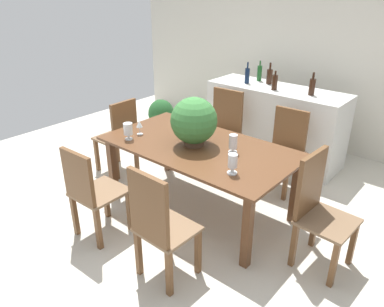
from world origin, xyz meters
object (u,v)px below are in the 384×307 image
chair_near_right (158,224)px  wine_bottle_green (275,82)px  chair_head_end (120,134)px  crystal_vase_left (233,143)px  crystal_vase_center_near (233,162)px  wine_bottle_amber (259,73)px  flower_centerpiece (194,121)px  chair_near_left (91,190)px  wine_bottle_dark (247,75)px  chair_foot_end (318,206)px  dining_table (199,154)px  chair_far_left (223,125)px  wine_bottle_clear (269,76)px  chair_far_right (285,146)px  wine_glass (139,124)px  wine_bottle_tall (312,86)px  potted_plant_floor (161,115)px  crystal_vase_right (128,130)px  kitchen_counter (274,123)px

chair_near_right → wine_bottle_green: bearing=-78.3°
chair_head_end → wine_bottle_green: wine_bottle_green is taller
crystal_vase_left → crystal_vase_center_near: (0.24, -0.36, 0.00)m
wine_bottle_amber → wine_bottle_green: size_ratio=1.14×
flower_centerpiece → chair_near_left: bearing=-111.1°
chair_head_end → wine_bottle_dark: (0.78, 1.60, 0.57)m
chair_foot_end → wine_bottle_dark: bearing=50.9°
dining_table → wine_bottle_dark: (-0.49, 1.60, 0.44)m
wine_bottle_dark → chair_far_left: bearing=-85.8°
chair_head_end → wine_bottle_clear: size_ratio=3.41×
chair_near_left → chair_far_right: size_ratio=1.00×
dining_table → crystal_vase_left: size_ratio=10.62×
chair_near_left → wine_bottle_clear: size_ratio=3.28×
chair_far_left → chair_near_right: bearing=-69.7°
wine_glass → wine_bottle_tall: size_ratio=0.56×
crystal_vase_center_near → wine_bottle_tall: wine_bottle_tall is taller
wine_bottle_dark → potted_plant_floor: 1.58m
crystal_vase_right → wine_bottle_green: size_ratio=0.74×
chair_near_left → crystal_vase_left: size_ratio=5.05×
crystal_vase_left → wine_bottle_dark: size_ratio=0.65×
wine_bottle_dark → wine_glass: bearing=-96.1°
kitchen_counter → wine_bottle_amber: wine_bottle_amber is taller
flower_centerpiece → wine_bottle_green: size_ratio=2.04×
flower_centerpiece → potted_plant_floor: bearing=143.8°
crystal_vase_right → kitchen_counter: kitchen_counter is taller
crystal_vase_center_near → wine_bottle_tall: 1.93m
dining_table → chair_far_left: 1.13m
wine_glass → wine_bottle_green: wine_bottle_green is taller
chair_near_right → wine_bottle_tall: 2.71m
chair_far_left → wine_bottle_green: bearing=48.7°
wine_bottle_tall → potted_plant_floor: size_ratio=0.49×
chair_near_right → wine_bottle_green: (-0.48, 2.58, 0.53)m
chair_near_left → flower_centerpiece: (0.39, 1.00, 0.48)m
crystal_vase_center_near → wine_bottle_dark: bearing=119.9°
dining_table → chair_near_right: (0.44, -1.03, -0.10)m
chair_head_end → chair_foot_end: chair_foot_end is taller
wine_glass → wine_bottle_tall: (1.10, 1.82, 0.24)m
wine_glass → wine_bottle_tall: wine_bottle_tall is taller
dining_table → crystal_vase_center_near: (0.60, -0.28, 0.20)m
chair_head_end → crystal_vase_left: chair_head_end is taller
chair_foot_end → wine_bottle_green: 2.09m
chair_head_end → wine_glass: size_ratio=6.21×
chair_head_end → wine_bottle_green: size_ratio=4.01×
chair_foot_end → crystal_vase_center_near: chair_foot_end is taller
chair_far_left → wine_bottle_amber: 0.97m
chair_far_right → flower_centerpiece: (-0.49, -1.05, 0.48)m
dining_table → wine_bottle_dark: size_ratio=6.89×
chair_far_right → kitchen_counter: size_ratio=0.51×
chair_far_left → crystal_vase_center_near: (1.04, -1.32, 0.30)m
flower_centerpiece → wine_bottle_dark: wine_bottle_dark is taller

